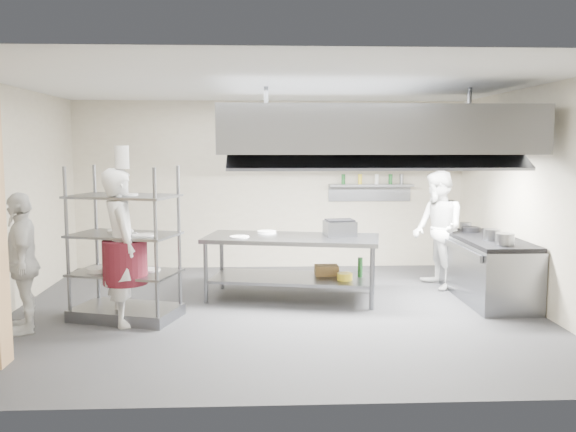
{
  "coord_description": "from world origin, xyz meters",
  "views": [
    {
      "loc": [
        -0.19,
        -7.98,
        2.21
      ],
      "look_at": [
        0.19,
        0.2,
        1.26
      ],
      "focal_mm": 38.0,
      "sensor_mm": 36.0,
      "label": 1
    }
  ],
  "objects_px": {
    "pass_rack": "(124,243)",
    "griddle": "(340,228)",
    "cooking_range": "(487,270)",
    "island": "(292,268)",
    "chef_plating": "(22,262)",
    "chef_line": "(438,230)",
    "chef_head": "(121,247)",
    "stockpot": "(492,235)"
  },
  "relations": [
    {
      "from": "pass_rack",
      "to": "griddle",
      "type": "relative_size",
      "value": 4.49
    },
    {
      "from": "cooking_range",
      "to": "griddle",
      "type": "distance_m",
      "value": 2.21
    },
    {
      "from": "island",
      "to": "chef_plating",
      "type": "height_order",
      "value": "chef_plating"
    },
    {
      "from": "cooking_range",
      "to": "chef_plating",
      "type": "height_order",
      "value": "chef_plating"
    },
    {
      "from": "cooking_range",
      "to": "chef_plating",
      "type": "bearing_deg",
      "value": -168.27
    },
    {
      "from": "pass_rack",
      "to": "chef_line",
      "type": "height_order",
      "value": "pass_rack"
    },
    {
      "from": "griddle",
      "to": "chef_head",
      "type": "bearing_deg",
      "value": -164.84
    },
    {
      "from": "stockpot",
      "to": "chef_head",
      "type": "bearing_deg",
      "value": -171.42
    },
    {
      "from": "island",
      "to": "pass_rack",
      "type": "xyz_separation_m",
      "value": [
        -2.17,
        -0.93,
        0.52
      ]
    },
    {
      "from": "pass_rack",
      "to": "stockpot",
      "type": "distance_m",
      "value": 4.96
    },
    {
      "from": "island",
      "to": "cooking_range",
      "type": "height_order",
      "value": "island"
    },
    {
      "from": "cooking_range",
      "to": "stockpot",
      "type": "height_order",
      "value": "stockpot"
    },
    {
      "from": "cooking_range",
      "to": "island",
      "type": "bearing_deg",
      "value": 176.69
    },
    {
      "from": "chef_plating",
      "to": "stockpot",
      "type": "bearing_deg",
      "value": 80.65
    },
    {
      "from": "pass_rack",
      "to": "chef_head",
      "type": "distance_m",
      "value": 0.24
    },
    {
      "from": "stockpot",
      "to": "island",
      "type": "bearing_deg",
      "value": 171.35
    },
    {
      "from": "chef_plating",
      "to": "griddle",
      "type": "relative_size",
      "value": 3.84
    },
    {
      "from": "chef_head",
      "to": "stockpot",
      "type": "xyz_separation_m",
      "value": [
        4.93,
        0.74,
        0.01
      ]
    },
    {
      "from": "chef_line",
      "to": "griddle",
      "type": "bearing_deg",
      "value": -80.6
    },
    {
      "from": "pass_rack",
      "to": "chef_line",
      "type": "bearing_deg",
      "value": 35.32
    },
    {
      "from": "island",
      "to": "stockpot",
      "type": "height_order",
      "value": "stockpot"
    },
    {
      "from": "chef_head",
      "to": "cooking_range",
      "type": "bearing_deg",
      "value": -102.49
    },
    {
      "from": "griddle",
      "to": "stockpot",
      "type": "height_order",
      "value": "griddle"
    },
    {
      "from": "chef_head",
      "to": "stockpot",
      "type": "bearing_deg",
      "value": -105.27
    },
    {
      "from": "chef_line",
      "to": "stockpot",
      "type": "xyz_separation_m",
      "value": [
        0.47,
        -0.97,
        0.06
      ]
    },
    {
      "from": "griddle",
      "to": "chef_line",
      "type": "bearing_deg",
      "value": 10.2
    },
    {
      "from": "pass_rack",
      "to": "chef_plating",
      "type": "relative_size",
      "value": 1.17
    },
    {
      "from": "chef_head",
      "to": "griddle",
      "type": "xyz_separation_m",
      "value": [
        2.86,
        1.2,
        0.05
      ]
    },
    {
      "from": "chef_line",
      "to": "pass_rack",
      "type": "bearing_deg",
      "value": -80.09
    },
    {
      "from": "chef_line",
      "to": "stockpot",
      "type": "bearing_deg",
      "value": 17.26
    },
    {
      "from": "chef_line",
      "to": "chef_plating",
      "type": "xyz_separation_m",
      "value": [
        -5.56,
        -1.98,
        -0.08
      ]
    },
    {
      "from": "cooking_range",
      "to": "stockpot",
      "type": "relative_size",
      "value": 8.87
    },
    {
      "from": "chef_plating",
      "to": "griddle",
      "type": "distance_m",
      "value": 4.23
    },
    {
      "from": "griddle",
      "to": "stockpot",
      "type": "distance_m",
      "value": 2.11
    },
    {
      "from": "cooking_range",
      "to": "chef_head",
      "type": "xyz_separation_m",
      "value": [
        -4.98,
        -1.0,
        0.55
      ]
    },
    {
      "from": "chef_plating",
      "to": "griddle",
      "type": "xyz_separation_m",
      "value": [
        3.96,
        1.47,
        0.18
      ]
    },
    {
      "from": "island",
      "to": "chef_plating",
      "type": "relative_size",
      "value": 1.48
    },
    {
      "from": "island",
      "to": "chef_plating",
      "type": "bearing_deg",
      "value": -145.05
    },
    {
      "from": "island",
      "to": "chef_line",
      "type": "relative_size",
      "value": 1.35
    },
    {
      "from": "cooking_range",
      "to": "chef_head",
      "type": "height_order",
      "value": "chef_head"
    },
    {
      "from": "cooking_range",
      "to": "chef_line",
      "type": "relative_size",
      "value": 1.09
    },
    {
      "from": "chef_head",
      "to": "island",
      "type": "bearing_deg",
      "value": -85.58
    }
  ]
}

